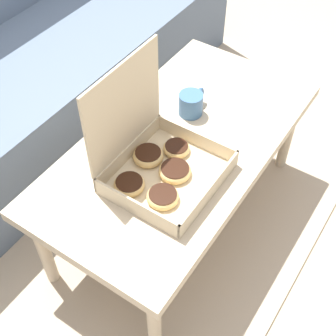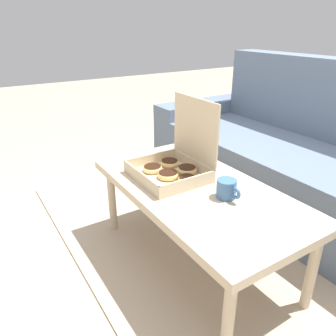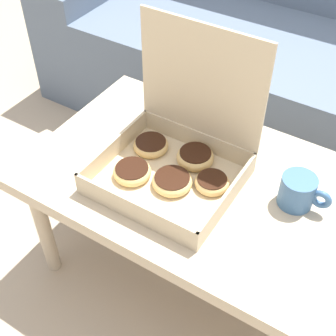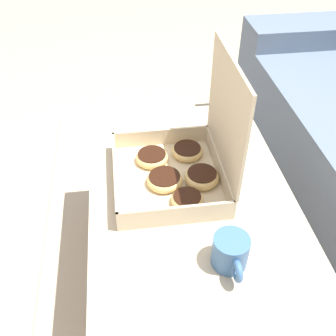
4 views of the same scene
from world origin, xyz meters
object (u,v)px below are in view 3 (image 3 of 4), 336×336
object	(u,v)px
couch	(334,70)
coffee_table	(232,203)
pastry_box	(176,153)
coffee_mug	(299,191)

from	to	relation	value
couch	coffee_table	bearing A→B (deg)	-90.00
pastry_box	coffee_mug	world-z (taller)	pastry_box
coffee_table	pastry_box	bearing A→B (deg)	-175.83
coffee_table	couch	bearing A→B (deg)	90.00
couch	pastry_box	world-z (taller)	couch
coffee_table	pastry_box	xyz separation A→B (m)	(-0.17, -0.01, 0.11)
pastry_box	coffee_mug	xyz separation A→B (m)	(0.32, 0.06, -0.02)
pastry_box	coffee_table	bearing A→B (deg)	4.17
coffee_table	coffee_mug	size ratio (longest dim) A/B	8.60
coffee_table	pastry_box	distance (m)	0.20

